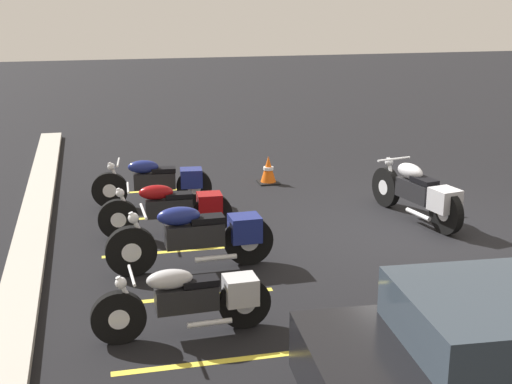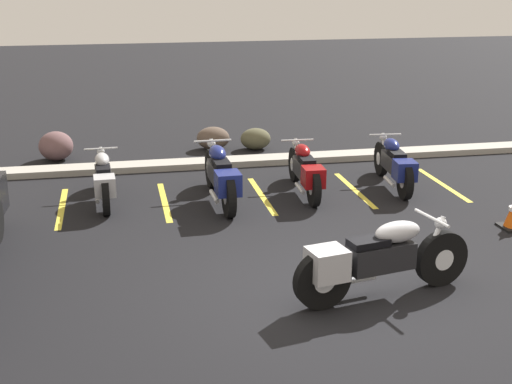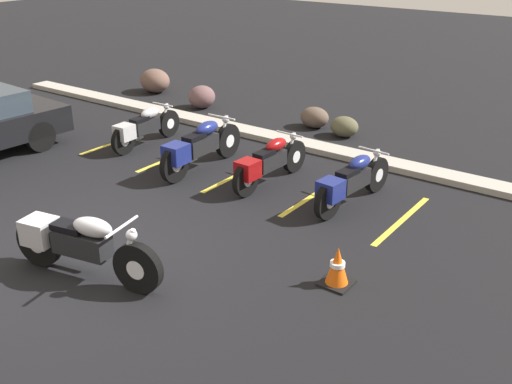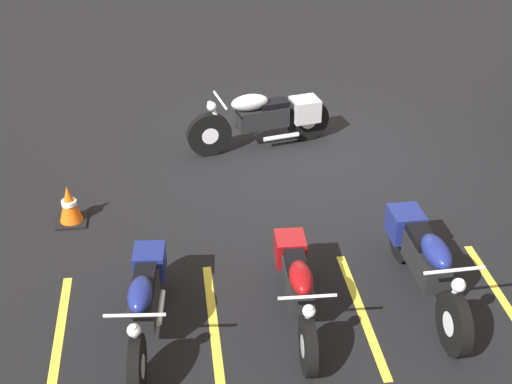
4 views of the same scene
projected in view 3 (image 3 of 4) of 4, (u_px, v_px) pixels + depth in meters
The scene contains 17 objects.
ground at pixel (75, 257), 8.54m from camera, with size 60.00×60.00×0.00m, color black.
motorcycle_silver_featured at pixel (78, 244), 7.88m from camera, with size 2.30×0.82×0.91m.
parked_bike_0 at pixel (143, 127), 12.71m from camera, with size 0.56×2.01×0.79m.
parked_bike_1 at pixel (198, 147), 11.39m from camera, with size 0.65×2.31×0.91m.
parked_bike_2 at pixel (268, 162), 10.75m from camera, with size 0.58×2.08×0.82m.
parked_bike_3 at pixel (350, 182), 9.92m from camera, with size 0.60×2.11×0.83m.
concrete_curb at pixel (297, 143), 12.90m from camera, with size 18.00×0.50×0.12m, color #A8A399.
landscape_rock_0 at pixel (202, 97), 15.50m from camera, with size 0.68×0.71×0.58m, color brown.
landscape_rock_1 at pixel (314, 117), 13.99m from camera, with size 0.70×0.59×0.48m, color brown.
landscape_rock_2 at pixel (155, 81), 16.99m from camera, with size 0.98×0.80×0.66m, color brown.
landscape_rock_3 at pixel (344, 127), 13.38m from camera, with size 0.65×0.55×0.45m, color brown.
traffic_cone at pixel (337, 267), 7.78m from camera, with size 0.40×0.40×0.55m.
stall_line_0 at pixel (119, 141), 13.16m from camera, with size 0.10×2.10×0.00m, color gold.
stall_line_1 at pixel (174, 157), 12.27m from camera, with size 0.10×2.10×0.00m, color gold.
stall_line_2 at pixel (238, 175), 11.38m from camera, with size 0.10×2.10×0.00m, color gold.
stall_line_3 at pixel (313, 195), 10.49m from camera, with size 0.10×2.10×0.00m, color gold.
stall_line_4 at pixel (402, 220), 9.60m from camera, with size 0.10×2.10×0.00m, color gold.
Camera 3 is at (6.46, -4.51, 4.29)m, focal length 42.00 mm.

